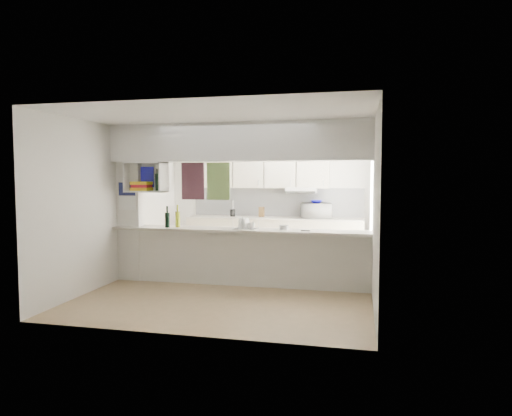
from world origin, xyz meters
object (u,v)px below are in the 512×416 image
(microwave, at_px, (316,211))
(bowl, at_px, (316,202))
(dish_rack, at_px, (246,224))
(wine_bottles, at_px, (173,219))

(microwave, height_order, bowl, bowl)
(dish_rack, bearing_deg, wine_bottles, -171.02)
(microwave, xyz_separation_m, dish_rack, (-0.92, -2.14, -0.08))
(wine_bottles, bearing_deg, dish_rack, -0.37)
(microwave, distance_m, bowl, 0.18)
(bowl, height_order, dish_rack, bowl)
(microwave, relative_size, bowl, 2.23)
(bowl, xyz_separation_m, dish_rack, (-0.93, -2.13, -0.26))
(microwave, relative_size, dish_rack, 1.40)
(microwave, xyz_separation_m, bowl, (0.00, -0.01, 0.18))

